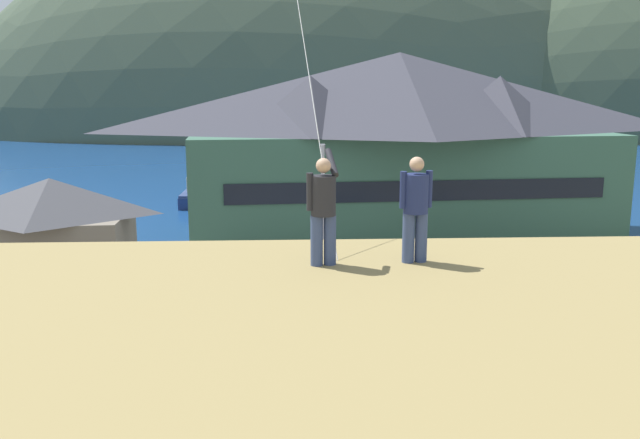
{
  "coord_description": "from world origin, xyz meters",
  "views": [
    {
      "loc": [
        -0.42,
        -18.94,
        9.0
      ],
      "look_at": [
        0.87,
        9.0,
        3.38
      ],
      "focal_mm": 37.47,
      "sensor_mm": 36.0,
      "label": 1
    }
  ],
  "objects_px": {
    "wharf_dock": "(247,195)",
    "moored_boat_wharfside": "(204,191)",
    "parked_car_mid_row_near": "(430,290)",
    "moored_boat_outer_mooring": "(289,184)",
    "moored_boat_inner_slip": "(201,193)",
    "parking_light_pole": "(323,204)",
    "person_companion": "(416,206)",
    "person_kite_flyer": "(323,207)",
    "parked_car_mid_row_far": "(161,346)",
    "storage_shed_near_lot": "(54,239)",
    "harbor_lodge": "(399,139)",
    "parked_car_front_row_silver": "(542,280)",
    "parked_car_lone_by_shed": "(346,352)"
  },
  "relations": [
    {
      "from": "wharf_dock",
      "to": "moored_boat_wharfside",
      "type": "relative_size",
      "value": 1.92
    },
    {
      "from": "parked_car_mid_row_near",
      "to": "moored_boat_outer_mooring",
      "type": "bearing_deg",
      "value": 100.12
    },
    {
      "from": "moored_boat_outer_mooring",
      "to": "moored_boat_inner_slip",
      "type": "bearing_deg",
      "value": -147.2
    },
    {
      "from": "wharf_dock",
      "to": "moored_boat_inner_slip",
      "type": "bearing_deg",
      "value": -159.53
    },
    {
      "from": "parking_light_pole",
      "to": "person_companion",
      "type": "distance_m",
      "value": 19.2
    },
    {
      "from": "moored_boat_inner_slip",
      "to": "person_kite_flyer",
      "type": "height_order",
      "value": "person_kite_flyer"
    },
    {
      "from": "moored_boat_inner_slip",
      "to": "parked_car_mid_row_far",
      "type": "distance_m",
      "value": 32.36
    },
    {
      "from": "storage_shed_near_lot",
      "to": "person_kite_flyer",
      "type": "height_order",
      "value": "person_kite_flyer"
    },
    {
      "from": "moored_boat_outer_mooring",
      "to": "person_kite_flyer",
      "type": "relative_size",
      "value": 3.65
    },
    {
      "from": "storage_shed_near_lot",
      "to": "parked_car_mid_row_near",
      "type": "xyz_separation_m",
      "value": [
        15.37,
        -2.4,
        -1.67
      ]
    },
    {
      "from": "moored_boat_wharfside",
      "to": "moored_boat_outer_mooring",
      "type": "xyz_separation_m",
      "value": [
        6.85,
        3.11,
        -0.0
      ]
    },
    {
      "from": "harbor_lodge",
      "to": "moored_boat_inner_slip",
      "type": "relative_size",
      "value": 3.66
    },
    {
      "from": "moored_boat_inner_slip",
      "to": "parked_car_mid_row_near",
      "type": "distance_m",
      "value": 29.6
    },
    {
      "from": "parked_car_mid_row_far",
      "to": "storage_shed_near_lot",
      "type": "bearing_deg",
      "value": 126.63
    },
    {
      "from": "moored_boat_inner_slip",
      "to": "person_companion",
      "type": "relative_size",
      "value": 4.21
    },
    {
      "from": "parked_car_mid_row_near",
      "to": "parked_car_mid_row_far",
      "type": "bearing_deg",
      "value": -150.57
    },
    {
      "from": "parking_light_pole",
      "to": "person_kite_flyer",
      "type": "bearing_deg",
      "value": -92.85
    },
    {
      "from": "parked_car_mid_row_far",
      "to": "parked_car_front_row_silver",
      "type": "bearing_deg",
      "value": 24.3
    },
    {
      "from": "moored_boat_wharfside",
      "to": "parked_car_mid_row_near",
      "type": "xyz_separation_m",
      "value": [
        12.44,
        -28.18,
        0.34
      ]
    },
    {
      "from": "harbor_lodge",
      "to": "person_kite_flyer",
      "type": "height_order",
      "value": "harbor_lodge"
    },
    {
      "from": "moored_boat_wharfside",
      "to": "harbor_lodge",
      "type": "bearing_deg",
      "value": -44.46
    },
    {
      "from": "moored_boat_wharfside",
      "to": "moored_boat_inner_slip",
      "type": "height_order",
      "value": "same"
    },
    {
      "from": "parked_car_lone_by_shed",
      "to": "person_companion",
      "type": "relative_size",
      "value": 2.47
    },
    {
      "from": "parking_light_pole",
      "to": "person_kite_flyer",
      "type": "distance_m",
      "value": 19.33
    },
    {
      "from": "harbor_lodge",
      "to": "parked_car_mid_row_far",
      "type": "xyz_separation_m",
      "value": [
        -10.63,
        -20.34,
        -4.75
      ]
    },
    {
      "from": "moored_boat_wharfside",
      "to": "moored_boat_inner_slip",
      "type": "xyz_separation_m",
      "value": [
        -0.06,
        -1.35,
        0.0
      ]
    },
    {
      "from": "parking_light_pole",
      "to": "parked_car_lone_by_shed",
      "type": "bearing_deg",
      "value": -89.04
    },
    {
      "from": "parked_car_front_row_silver",
      "to": "parked_car_mid_row_near",
      "type": "bearing_deg",
      "value": -166.84
    },
    {
      "from": "storage_shed_near_lot",
      "to": "parked_car_mid_row_far",
      "type": "relative_size",
      "value": 1.54
    },
    {
      "from": "storage_shed_near_lot",
      "to": "parked_car_mid_row_far",
      "type": "height_order",
      "value": "storage_shed_near_lot"
    },
    {
      "from": "parked_car_mid_row_near",
      "to": "parked_car_front_row_silver",
      "type": "distance_m",
      "value": 5.09
    },
    {
      "from": "moored_boat_outer_mooring",
      "to": "parked_car_mid_row_near",
      "type": "relative_size",
      "value": 1.59
    },
    {
      "from": "parked_car_mid_row_near",
      "to": "parked_car_mid_row_far",
      "type": "distance_m",
      "value": 10.99
    },
    {
      "from": "harbor_lodge",
      "to": "parked_car_mid_row_near",
      "type": "relative_size",
      "value": 6.28
    },
    {
      "from": "harbor_lodge",
      "to": "parked_car_lone_by_shed",
      "type": "distance_m",
      "value": 22.15
    },
    {
      "from": "moored_boat_wharfside",
      "to": "storage_shed_near_lot",
      "type": "bearing_deg",
      "value": -96.49
    },
    {
      "from": "parked_car_mid_row_near",
      "to": "parked_car_front_row_silver",
      "type": "xyz_separation_m",
      "value": [
        4.96,
        1.16,
        0.0
      ]
    },
    {
      "from": "moored_boat_inner_slip",
      "to": "parked_car_mid_row_near",
      "type": "relative_size",
      "value": 1.72
    },
    {
      "from": "parked_car_lone_by_shed",
      "to": "parking_light_pole",
      "type": "distance_m",
      "value": 10.83
    },
    {
      "from": "moored_boat_outer_mooring",
      "to": "storage_shed_near_lot",
      "type": "bearing_deg",
      "value": -108.72
    },
    {
      "from": "storage_shed_near_lot",
      "to": "moored_boat_wharfside",
      "type": "xyz_separation_m",
      "value": [
        2.93,
        25.78,
        -2.02
      ]
    },
    {
      "from": "moored_boat_inner_slip",
      "to": "parking_light_pole",
      "type": "height_order",
      "value": "parking_light_pole"
    },
    {
      "from": "harbor_lodge",
      "to": "parking_light_pole",
      "type": "relative_size",
      "value": 4.24
    },
    {
      "from": "person_companion",
      "to": "parked_car_front_row_silver",
      "type": "bearing_deg",
      "value": 61.7
    },
    {
      "from": "moored_boat_inner_slip",
      "to": "harbor_lodge",
      "type": "bearing_deg",
      "value": -41.25
    },
    {
      "from": "harbor_lodge",
      "to": "wharf_dock",
      "type": "xyz_separation_m",
      "value": [
        -10.04,
        13.2,
        -5.47
      ]
    },
    {
      "from": "moored_boat_wharfside",
      "to": "person_companion",
      "type": "bearing_deg",
      "value": -78.18
    },
    {
      "from": "moored_boat_inner_slip",
      "to": "parked_car_front_row_silver",
      "type": "xyz_separation_m",
      "value": [
        17.46,
        -25.67,
        0.34
      ]
    },
    {
      "from": "harbor_lodge",
      "to": "person_companion",
      "type": "height_order",
      "value": "harbor_lodge"
    },
    {
      "from": "parked_car_mid_row_near",
      "to": "parked_car_front_row_silver",
      "type": "relative_size",
      "value": 1.01
    }
  ]
}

